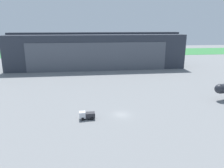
% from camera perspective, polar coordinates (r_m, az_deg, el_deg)
% --- Properties ---
extents(ground_plane, '(440.00, 440.00, 0.00)m').
position_cam_1_polar(ground_plane, '(65.96, 2.52, -8.14)').
color(ground_plane, slate).
extents(grass_field_strip, '(440.00, 56.00, 0.08)m').
position_cam_1_polar(grass_field_strip, '(216.10, -4.57, 8.30)').
color(grass_field_strip, '#357C3F').
rests_on(grass_field_strip, ground_plane).
extents(maintenance_hangar, '(107.73, 29.67, 22.03)m').
position_cam_1_polar(maintenance_hangar, '(141.27, -4.15, 8.89)').
color(maintenance_hangar, '#2D333D').
rests_on(maintenance_hangar, ground_plane).
extents(stair_truck, '(4.56, 2.43, 2.26)m').
position_cam_1_polar(stair_truck, '(63.08, -6.74, -8.18)').
color(stair_truck, silver).
rests_on(stair_truck, ground_plane).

